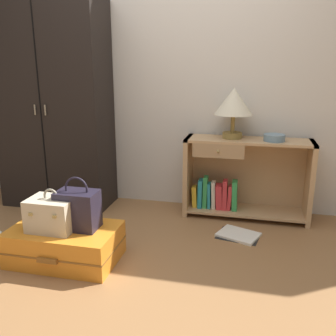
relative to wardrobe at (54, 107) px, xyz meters
name	(u,v)px	position (x,y,z in m)	size (l,w,h in m)	color
ground_plane	(125,282)	(1.09, -1.20, -0.95)	(9.00, 9.00, 0.00)	olive
back_wall	(175,68)	(1.09, 0.30, 0.35)	(6.40, 0.10, 2.60)	beige
wardrobe	(54,107)	(0.00, 0.00, 0.00)	(1.02, 0.47, 1.89)	black
bookshelf	(241,179)	(1.75, 0.07, -0.60)	(1.09, 0.34, 0.71)	tan
table_lamp	(234,103)	(1.65, 0.07, 0.06)	(0.33, 0.33, 0.43)	olive
bowl	(274,138)	(2.01, 0.03, -0.21)	(0.18, 0.18, 0.06)	slate
suitcase_large	(65,244)	(0.60, -1.03, -0.83)	(0.74, 0.48, 0.24)	orange
train_case	(52,214)	(0.54, -1.06, -0.59)	(0.31, 0.24, 0.29)	beige
handbag	(78,209)	(0.70, -1.00, -0.57)	(0.28, 0.18, 0.37)	#231E2D
open_book_on_floor	(238,235)	(1.77, -0.37, -0.94)	(0.37, 0.33, 0.02)	white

